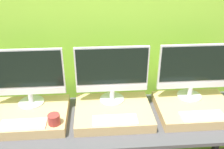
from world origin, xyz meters
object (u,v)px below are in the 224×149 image
mug (54,119)px  monitor_right (194,70)px  keyboard_left (23,124)px  keyboard_center (115,120)px  monitor_left (27,75)px  monitor_center (112,72)px  keyboard_right (203,116)px

mug → monitor_right: (1.12, 0.29, 0.22)m
keyboard_left → keyboard_center: 0.67m
keyboard_center → monitor_left: bearing=156.6°
keyboard_center → keyboard_left: bearing=180.0°
monitor_center → keyboard_right: (0.67, -0.29, -0.25)m
monitor_left → keyboard_left: bearing=-90.0°
mug → monitor_right: size_ratio=0.15×
monitor_right → keyboard_center: bearing=-156.6°
monitor_left → keyboard_left: monitor_left is taller
monitor_left → monitor_right: same height
monitor_left → keyboard_center: (0.67, -0.29, -0.25)m
mug → keyboard_center: bearing=0.0°
keyboard_left → keyboard_right: size_ratio=1.00×
monitor_left → monitor_center: size_ratio=1.00×
mug → monitor_center: (0.45, 0.29, 0.22)m
monitor_left → monitor_center: same height
mug → monitor_center: size_ratio=0.15×
mug → keyboard_right: size_ratio=0.26×
monitor_left → keyboard_right: monitor_left is taller
keyboard_center → monitor_right: size_ratio=0.57×
keyboard_left → keyboard_center: same height
mug → monitor_left: bearing=127.9°
keyboard_right → mug: bearing=180.0°
monitor_center → monitor_right: size_ratio=1.00×
monitor_left → keyboard_center: size_ratio=1.76×
monitor_center → keyboard_center: (0.00, -0.29, -0.25)m
mug → keyboard_left: bearing=180.0°
keyboard_left → mug: size_ratio=3.78×
monitor_center → keyboard_right: bearing=-23.4°
monitor_center → keyboard_center: 0.38m
monitor_center → keyboard_left: bearing=-156.6°
mug → monitor_right: 1.17m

